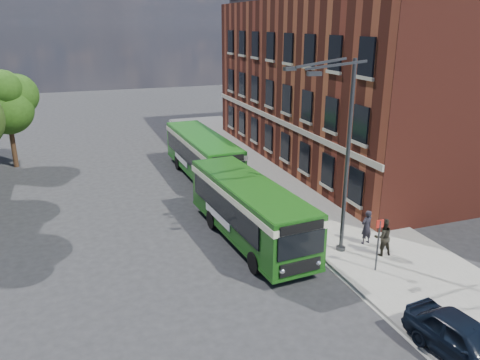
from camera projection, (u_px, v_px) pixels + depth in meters
name	position (u px, v px, depth m)	size (l,w,h in m)	color
ground	(224.00, 251.00, 22.39)	(120.00, 120.00, 0.00)	#27272A
pavement	(285.00, 183.00, 31.75)	(6.00, 48.00, 0.15)	gray
kerb_line	(243.00, 189.00, 30.79)	(0.12, 48.00, 0.01)	beige
brick_office	(350.00, 70.00, 35.36)	(12.10, 26.00, 14.20)	maroon
street_lamp	(341.00, 156.00, 20.63)	(2.96, 2.38, 9.00)	#35373A
bus_stop_sign	(378.00, 242.00, 19.97)	(0.35, 0.08, 2.52)	#35373A
bus_front	(249.00, 206.00, 22.98)	(3.32, 10.09, 3.02)	#195013
bus_rear	(202.00, 152.00, 32.68)	(2.94, 10.62, 3.02)	#1C6518
parked_car	(465.00, 341.00, 14.75)	(1.67, 4.15, 1.41)	black
pedestrian_a	(366.00, 227.00, 22.61)	(0.63, 0.41, 1.72)	black
pedestrian_b	(383.00, 237.00, 21.49)	(0.87, 0.68, 1.80)	black
tree_right	(7.00, 102.00, 33.93)	(4.32, 4.11, 7.30)	#382114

